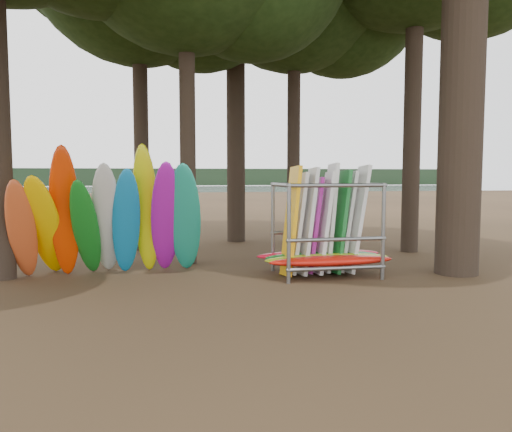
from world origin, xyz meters
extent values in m
plane|color=#47331E|center=(0.00, 0.00, 0.00)|extent=(120.00, 120.00, 0.00)
plane|color=gray|center=(0.00, 60.00, 0.00)|extent=(160.00, 160.00, 0.00)
cube|color=black|center=(0.00, 110.00, 2.00)|extent=(160.00, 4.00, 4.00)
cylinder|color=black|center=(-2.76, 6.03, 5.43)|extent=(0.46, 0.46, 10.87)
cylinder|color=black|center=(0.50, 7.56, 7.08)|extent=(0.65, 0.65, 14.16)
cylinder|color=black|center=(2.48, 7.03, 5.63)|extent=(0.45, 0.45, 11.26)
cylinder|color=black|center=(-1.48, 3.33, 5.23)|extent=(0.42, 0.42, 10.46)
cylinder|color=black|center=(5.41, 4.04, 6.38)|extent=(0.52, 0.52, 12.77)
ellipsoid|color=#C94B20|center=(-5.31, 1.80, 1.15)|extent=(0.63, 1.34, 2.43)
ellipsoid|color=#FCC000|center=(-4.85, 2.00, 1.19)|extent=(0.92, 1.90, 2.54)
ellipsoid|color=red|center=(-4.40, 1.90, 1.52)|extent=(0.77, 1.17, 3.12)
ellipsoid|color=#13711D|center=(-3.94, 1.89, 1.14)|extent=(0.76, 1.68, 2.42)
ellipsoid|color=silver|center=(-3.49, 1.99, 1.32)|extent=(0.76, 1.79, 2.78)
ellipsoid|color=#0E6FAB|center=(-3.03, 1.89, 1.27)|extent=(0.82, 1.38, 2.63)
ellipsoid|color=#C2C20A|center=(-2.58, 2.08, 1.55)|extent=(0.75, 1.25, 3.19)
ellipsoid|color=#A014A6|center=(-2.12, 1.84, 1.34)|extent=(0.72, 1.78, 2.82)
ellipsoid|color=#199178|center=(-1.67, 1.82, 1.32)|extent=(0.93, 1.74, 2.78)
ellipsoid|color=red|center=(1.59, 0.56, 0.42)|extent=(2.97, 0.55, 0.24)
ellipsoid|color=#9CB418|center=(1.59, 0.85, 0.42)|extent=(3.05, 0.55, 0.24)
ellipsoid|color=#15611C|center=(1.59, 1.21, 0.42)|extent=(2.86, 0.55, 0.24)
ellipsoid|color=red|center=(1.59, 1.47, 0.42)|extent=(3.15, 0.55, 0.24)
cube|color=#FFB20D|center=(0.77, 1.12, 1.29)|extent=(0.46, 0.81, 2.61)
cube|color=silver|center=(0.97, 1.25, 1.22)|extent=(0.46, 0.76, 2.46)
cube|color=silver|center=(1.18, 1.11, 1.27)|extent=(0.46, 0.78, 2.57)
cube|color=#A41B8D|center=(1.39, 1.32, 1.16)|extent=(0.43, 0.75, 2.34)
cube|color=silver|center=(1.59, 1.11, 1.23)|extent=(0.46, 0.76, 2.48)
cube|color=white|center=(1.80, 1.34, 1.32)|extent=(0.37, 0.78, 2.68)
cube|color=#186C28|center=(2.00, 1.16, 1.25)|extent=(0.47, 0.80, 2.51)
cube|color=silver|center=(2.21, 1.31, 1.24)|extent=(0.50, 0.76, 2.49)
cube|color=silver|center=(2.42, 1.12, 1.31)|extent=(0.59, 0.79, 2.63)
camera|label=1|loc=(-2.35, -10.15, 2.37)|focal=35.00mm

